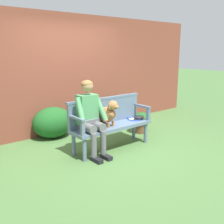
{
  "coord_description": "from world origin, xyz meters",
  "views": [
    {
      "loc": [
        -3.05,
        -3.69,
        1.83
      ],
      "look_at": [
        0.0,
        0.0,
        0.71
      ],
      "focal_mm": 42.7,
      "sensor_mm": 36.0,
      "label": 1
    }
  ],
  "objects": [
    {
      "name": "bench_armrest_right_end",
      "position": [
        0.78,
        -0.08,
        0.66
      ],
      "size": [
        0.06,
        0.46,
        0.28
      ],
      "color": "slate",
      "rests_on": "garden_bench"
    },
    {
      "name": "brick_garden_fence",
      "position": [
        0.0,
        1.68,
        1.31
      ],
      "size": [
        8.0,
        0.3,
        2.61
      ],
      "primitive_type": "cube",
      "color": "brown",
      "rests_on": "ground"
    },
    {
      "name": "dog_on_bench",
      "position": [
        -0.09,
        -0.0,
        0.71
      ],
      "size": [
        0.29,
        0.49,
        0.49
      ],
      "color": "#AD7042",
      "rests_on": "garden_bench"
    },
    {
      "name": "hedge_bush_mid_left",
      "position": [
        -0.55,
        1.32,
        0.33
      ],
      "size": [
        0.87,
        0.71,
        0.66
      ],
      "primitive_type": "ellipsoid",
      "color": "#1E5B23",
      "rests_on": "ground"
    },
    {
      "name": "tennis_racket",
      "position": [
        0.61,
        0.06,
        0.47
      ],
      "size": [
        0.39,
        0.57,
        0.03
      ],
      "color": "blue",
      "rests_on": "garden_bench"
    },
    {
      "name": "hedge_bush_mid_right",
      "position": [
        1.13,
        1.32,
        0.33
      ],
      "size": [
        0.88,
        0.62,
        0.66
      ],
      "primitive_type": "ellipsoid",
      "color": "#1E5B23",
      "rests_on": "ground"
    },
    {
      "name": "hedge_bush_far_left",
      "position": [
        1.02,
        1.34,
        0.29
      ],
      "size": [
        0.78,
        0.5,
        0.58
      ],
      "primitive_type": "ellipsoid",
      "color": "#337538",
      "rests_on": "ground"
    },
    {
      "name": "bench_backrest",
      "position": [
        0.0,
        0.2,
        0.72
      ],
      "size": [
        1.68,
        0.06,
        0.5
      ],
      "color": "slate",
      "rests_on": "garden_bench"
    },
    {
      "name": "ground_plane",
      "position": [
        0.0,
        0.0,
        0.0
      ],
      "size": [
        40.0,
        40.0,
        0.0
      ],
      "primitive_type": "plane",
      "color": "#4C753D"
    },
    {
      "name": "baseball_glove",
      "position": [
        0.67,
        -0.04,
        0.51
      ],
      "size": [
        0.26,
        0.23,
        0.09
      ],
      "primitive_type": "ellipsoid",
      "rotation": [
        0.0,
        0.0,
        -0.3
      ],
      "color": "black",
      "rests_on": "garden_bench"
    },
    {
      "name": "garden_bench",
      "position": [
        0.0,
        0.0,
        0.4
      ],
      "size": [
        1.64,
        0.46,
        0.46
      ],
      "color": "slate",
      "rests_on": "ground"
    },
    {
      "name": "bench_armrest_left_end",
      "position": [
        -0.78,
        -0.08,
        0.66
      ],
      "size": [
        0.06,
        0.46,
        0.28
      ],
      "color": "slate",
      "rests_on": "garden_bench"
    },
    {
      "name": "person_seated",
      "position": [
        -0.5,
        -0.01,
        0.73
      ],
      "size": [
        0.56,
        0.63,
        1.33
      ],
      "color": "black",
      "rests_on": "ground"
    },
    {
      "name": "potted_plant",
      "position": [
        1.15,
        0.36,
        0.27
      ],
      "size": [
        0.42,
        0.42,
        0.46
      ],
      "color": "brown",
      "rests_on": "ground"
    }
  ]
}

